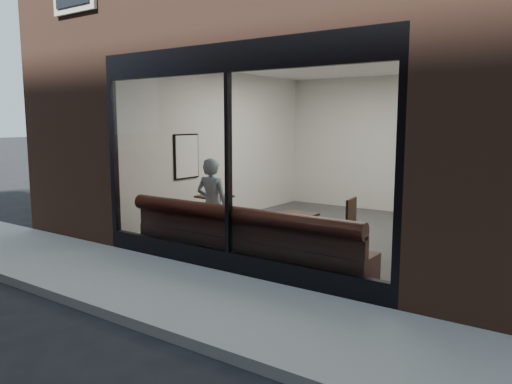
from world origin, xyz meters
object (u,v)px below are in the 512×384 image
Objects in this scene: person at (212,205)px; cafe_table_right at (294,215)px; cafe_chair_right at (339,241)px; cafe_chair_left at (207,221)px; cafe_table_left at (214,197)px; banquette at (246,251)px.

person reaches higher than cafe_table_right.
person reaches higher than cafe_chair_right.
cafe_chair_left is (-0.96, 0.97, -0.54)m from person.
cafe_chair_right is at bearing 0.52° from cafe_table_left.
cafe_chair_left is 2.77m from cafe_chair_right.
cafe_chair_right is (0.89, 1.30, 0.01)m from banquette.
person is 1.43m from cafe_table_right.
cafe_chair_left is (-1.88, 1.28, 0.01)m from banquette.
cafe_chair_left is at bearing 178.16° from cafe_table_left.
banquette reaches higher than cafe_chair_right.
cafe_table_right is at bearing -18.37° from cafe_table_left.
cafe_table_right is 2.54m from cafe_chair_left.
cafe_chair_left is at bearing -6.81° from cafe_chair_right.
person is 4.09× the size of cafe_chair_left.
cafe_table_left is 1.44× the size of cafe_chair_left.
cafe_table_left reaches higher than banquette.
cafe_table_right is at bearing -178.91° from person.
banquette is at bearing 129.80° from cafe_chair_left.
person is 1.23m from cafe_table_left.
cafe_chair_right is (0.40, 0.75, -0.50)m from cafe_table_right.
person is at bearing 21.35° from cafe_chair_right.
cafe_table_right is at bearing 147.01° from cafe_chair_left.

